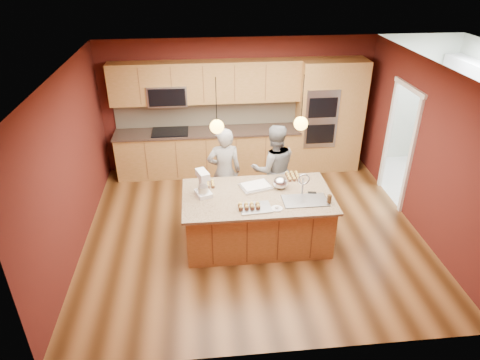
{
  "coord_description": "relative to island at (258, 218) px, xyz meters",
  "views": [
    {
      "loc": [
        -0.81,
        -5.88,
        4.21
      ],
      "look_at": [
        -0.23,
        -0.1,
        1.03
      ],
      "focal_mm": 32.0,
      "sensor_mm": 36.0,
      "label": 1
    }
  ],
  "objects": [
    {
      "name": "plate",
      "position": [
        0.21,
        -0.41,
        0.42
      ],
      "size": [
        0.17,
        0.17,
        0.01
      ],
      "primitive_type": "cylinder",
      "color": "silver",
      "rests_on": "island"
    },
    {
      "name": "wall_left",
      "position": [
        -2.79,
        0.3,
        0.91
      ],
      "size": [
        0.0,
        5.0,
        5.0
      ],
      "primitive_type": "plane",
      "rotation": [
        1.57,
        0.0,
        1.57
      ],
      "color": "#4F1914",
      "rests_on": "ground"
    },
    {
      "name": "tumbler",
      "position": [
        1.01,
        -0.32,
        0.48
      ],
      "size": [
        0.07,
        0.07,
        0.13
      ],
      "primitive_type": "cylinder",
      "color": "#3B2611",
      "rests_on": "island"
    },
    {
      "name": "person_left",
      "position": [
        -0.47,
        0.9,
        0.37
      ],
      "size": [
        0.61,
        0.42,
        1.61
      ],
      "primitive_type": "imported",
      "rotation": [
        0.0,
        0.0,
        3.2
      ],
      "color": "black",
      "rests_on": "floor"
    },
    {
      "name": "cupcakes_left",
      "position": [
        -0.77,
        0.38,
        0.45
      ],
      "size": [
        0.23,
        0.23,
        0.07
      ],
      "primitive_type": null,
      "color": "gold",
      "rests_on": "island"
    },
    {
      "name": "island",
      "position": [
        0.0,
        0.0,
        0.0
      ],
      "size": [
        2.31,
        1.29,
        1.23
      ],
      "color": "olive",
      "rests_on": "floor"
    },
    {
      "name": "person_right",
      "position": [
        0.39,
        0.9,
        0.38
      ],
      "size": [
        0.82,
        0.66,
        1.63
      ],
      "primitive_type": "imported",
      "rotation": [
        0.0,
        0.0,
        3.19
      ],
      "color": "gray",
      "rests_on": "floor"
    },
    {
      "name": "stand_mixer",
      "position": [
        -0.84,
        0.11,
        0.59
      ],
      "size": [
        0.29,
        0.34,
        0.4
      ],
      "rotation": [
        0.0,
        0.0,
        0.34
      ],
      "color": "white",
      "rests_on": "island"
    },
    {
      "name": "phone",
      "position": [
        0.84,
        -0.02,
        0.42
      ],
      "size": [
        0.14,
        0.09,
        0.01
      ],
      "primitive_type": "cube",
      "rotation": [
        0.0,
        0.0,
        -0.18
      ],
      "color": "black",
      "rests_on": "island"
    },
    {
      "name": "cabinet_run",
      "position": [
        -0.72,
        2.54,
        0.55
      ],
      "size": [
        3.74,
        0.64,
        2.3
      ],
      "color": "olive",
      "rests_on": "floor"
    },
    {
      "name": "mixing_bowl",
      "position": [
        0.37,
        0.2,
        0.51
      ],
      "size": [
        0.23,
        0.23,
        0.2
      ],
      "primitive_type": "ellipsoid",
      "color": "silver",
      "rests_on": "island"
    },
    {
      "name": "cooling_rack",
      "position": [
        -0.1,
        -0.36,
        0.42
      ],
      "size": [
        0.48,
        0.36,
        0.02
      ],
      "primitive_type": "cube",
      "rotation": [
        0.0,
        0.0,
        0.08
      ],
      "color": "#A1A4A7",
      "rests_on": "island"
    },
    {
      "name": "sheet_cake",
      "position": [
        -0.01,
        0.25,
        0.44
      ],
      "size": [
        0.56,
        0.48,
        0.05
      ],
      "rotation": [
        0.0,
        0.0,
        0.29
      ],
      "color": "silver",
      "rests_on": "island"
    },
    {
      "name": "ceiling",
      "position": [
        -0.04,
        0.3,
        2.26
      ],
      "size": [
        5.5,
        5.5,
        0.0
      ],
      "primitive_type": "plane",
      "rotation": [
        3.14,
        0.0,
        0.0
      ],
      "color": "white",
      "rests_on": "ground"
    },
    {
      "name": "dryer",
      "position": [
        4.17,
        1.92,
        0.09
      ],
      "size": [
        0.83,
        0.85,
        1.04
      ],
      "primitive_type": "cube",
      "rotation": [
        0.0,
        0.0,
        0.34
      ],
      "color": "white",
      "rests_on": "floor"
    },
    {
      "name": "pendant_left",
      "position": [
        -0.61,
        0.0,
        1.57
      ],
      "size": [
        0.2,
        0.2,
        0.8
      ],
      "color": "black",
      "rests_on": "ceiling"
    },
    {
      "name": "wall_right",
      "position": [
        2.71,
        0.3,
        0.91
      ],
      "size": [
        0.0,
        5.0,
        5.0
      ],
      "primitive_type": "plane",
      "rotation": [
        1.57,
        0.0,
        -1.57
      ],
      "color": "#4F1914",
      "rests_on": "ground"
    },
    {
      "name": "wall_front",
      "position": [
        -0.04,
        -2.2,
        0.91
      ],
      "size": [
        5.5,
        0.0,
        5.5
      ],
      "primitive_type": "plane",
      "rotation": [
        -1.57,
        0.0,
        0.0
      ],
      "color": "#4F1914",
      "rests_on": "ground"
    },
    {
      "name": "pendant_right",
      "position": [
        0.58,
        0.0,
        1.57
      ],
      "size": [
        0.2,
        0.2,
        0.8
      ],
      "color": "black",
      "rests_on": "ceiling"
    },
    {
      "name": "washer",
      "position": [
        4.14,
        1.21,
        0.11
      ],
      "size": [
        0.86,
        0.87,
        1.09
      ],
      "primitive_type": "cube",
      "rotation": [
        0.0,
        0.0,
        -0.31
      ],
      "color": "white",
      "rests_on": "floor"
    },
    {
      "name": "wall_back",
      "position": [
        -0.04,
        2.8,
        0.91
      ],
      "size": [
        5.5,
        0.0,
        5.5
      ],
      "primitive_type": "plane",
      "rotation": [
        1.57,
        0.0,
        0.0
      ],
      "color": "#4F1914",
      "rests_on": "ground"
    },
    {
      "name": "cupcakes_right",
      "position": [
        0.64,
        0.51,
        0.45
      ],
      "size": [
        0.22,
        0.29,
        0.07
      ],
      "primitive_type": null,
      "color": "gold",
      "rests_on": "island"
    },
    {
      "name": "cupcakes_rack",
      "position": [
        -0.19,
        -0.37,
        0.47
      ],
      "size": [
        0.34,
        0.17,
        0.08
      ],
      "primitive_type": null,
      "color": "gold",
      "rests_on": "island"
    },
    {
      "name": "oven_column",
      "position": [
        1.8,
        2.49,
        0.72
      ],
      "size": [
        1.3,
        0.62,
        2.3
      ],
      "color": "olive",
      "rests_on": "floor"
    },
    {
      "name": "floor",
      "position": [
        -0.04,
        0.3,
        -0.44
      ],
      "size": [
        5.5,
        5.5,
        0.0
      ],
      "primitive_type": "plane",
      "color": "#42250F",
      "rests_on": "ground"
    },
    {
      "name": "doorway_trim",
      "position": [
        2.69,
        1.1,
        0.61
      ],
      "size": [
        0.08,
        1.11,
        2.2
      ],
      "primitive_type": null,
      "color": "white",
      "rests_on": "wall_right"
    }
  ]
}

